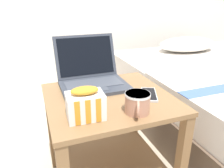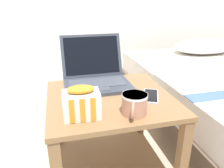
{
  "view_description": "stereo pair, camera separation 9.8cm",
  "coord_description": "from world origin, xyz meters",
  "px_view_note": "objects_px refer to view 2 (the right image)",
  "views": [
    {
      "loc": [
        -0.32,
        -0.9,
        0.99
      ],
      "look_at": [
        0.0,
        -0.04,
        0.62
      ],
      "focal_mm": 35.0,
      "sensor_mm": 36.0,
      "label": 1
    },
    {
      "loc": [
        -0.23,
        -0.93,
        0.99
      ],
      "look_at": [
        0.0,
        -0.04,
        0.62
      ],
      "focal_mm": 35.0,
      "sensor_mm": 36.0,
      "label": 2
    }
  ],
  "objects_px": {
    "laptop": "(96,75)",
    "cell_phone": "(151,96)",
    "snack_bag": "(82,103)",
    "mug_front_left": "(134,103)"
  },
  "relations": [
    {
      "from": "mug_front_left",
      "to": "snack_bag",
      "type": "height_order",
      "value": "snack_bag"
    },
    {
      "from": "mug_front_left",
      "to": "cell_phone",
      "type": "relative_size",
      "value": 0.8
    },
    {
      "from": "laptop",
      "to": "snack_bag",
      "type": "xyz_separation_m",
      "value": [
        -0.12,
        -0.34,
        0.01
      ]
    },
    {
      "from": "snack_bag",
      "to": "cell_phone",
      "type": "bearing_deg",
      "value": 15.96
    },
    {
      "from": "mug_front_left",
      "to": "snack_bag",
      "type": "bearing_deg",
      "value": 170.66
    },
    {
      "from": "laptop",
      "to": "cell_phone",
      "type": "xyz_separation_m",
      "value": [
        0.22,
        -0.24,
        -0.04
      ]
    },
    {
      "from": "mug_front_left",
      "to": "snack_bag",
      "type": "distance_m",
      "value": 0.21
    },
    {
      "from": "laptop",
      "to": "cell_phone",
      "type": "bearing_deg",
      "value": -46.86
    },
    {
      "from": "mug_front_left",
      "to": "cell_phone",
      "type": "height_order",
      "value": "mug_front_left"
    },
    {
      "from": "laptop",
      "to": "snack_bag",
      "type": "relative_size",
      "value": 2.33
    }
  ]
}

